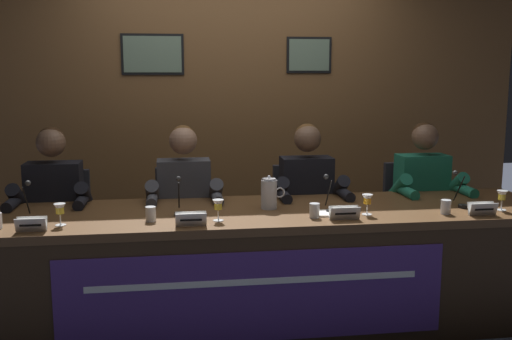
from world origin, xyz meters
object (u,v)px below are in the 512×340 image
at_px(water_pitcher_central, 269,194).
at_px(chair_center_right, 302,229).
at_px(conference_table, 258,250).
at_px(chair_far_left, 61,238).
at_px(microphone_center_right, 329,200).
at_px(nameplate_far_right, 482,209).
at_px(document_stack_center_right, 335,213).
at_px(panelist_far_left, 53,206).
at_px(panelist_center_left, 184,202).
at_px(water_cup_center_right, 314,211).
at_px(microphone_far_right, 460,195).
at_px(juice_glass_far_left, 60,210).
at_px(microphone_center_left, 179,202).
at_px(nameplate_center_left, 191,219).
at_px(panelist_center_right, 309,198).
at_px(water_cup_far_right, 446,208).
at_px(juice_glass_center_left, 218,206).
at_px(nameplate_center_right, 345,213).
at_px(chair_center_left, 185,233).
at_px(juice_glass_far_right, 502,197).
at_px(panelist_far_right, 426,194).
at_px(water_cup_center_left, 151,215).
at_px(juice_glass_center_right, 367,201).
at_px(microphone_far_left, 26,207).
at_px(chair_far_right, 413,225).
at_px(nameplate_far_left, 31,224).

bearing_deg(water_pitcher_central, chair_center_right, 59.76).
xyz_separation_m(conference_table, chair_far_left, (-1.29, 0.74, -0.08)).
distance_m(chair_center_right, microphone_center_right, 0.81).
relative_size(nameplate_far_right, document_stack_center_right, 0.73).
bearing_deg(panelist_far_left, panelist_center_left, 0.00).
bearing_deg(water_cup_center_right, microphone_far_right, 9.21).
bearing_deg(water_cup_center_right, juice_glass_far_left, 179.09).
xyz_separation_m(panelist_far_left, microphone_center_left, (0.82, -0.46, 0.10)).
xyz_separation_m(nameplate_center_left, water_pitcher_central, (0.50, 0.36, 0.05)).
relative_size(panelist_center_right, water_cup_far_right, 14.41).
bearing_deg(microphone_center_right, juice_glass_center_left, -168.85).
distance_m(nameplate_center_right, water_cup_far_right, 0.65).
height_order(conference_table, water_pitcher_central, water_pitcher_central).
distance_m(chair_center_left, chair_center_right, 0.86).
xyz_separation_m(chair_center_right, water_cup_center_right, (-0.12, -0.86, 0.34)).
height_order(nameplate_far_right, water_pitcher_central, water_pitcher_central).
bearing_deg(conference_table, water_pitcher_central, 58.72).
bearing_deg(juice_glass_far_right, chair_far_left, 163.24).
distance_m(panelist_center_right, nameplate_center_right, 0.74).
bearing_deg(water_pitcher_central, microphone_far_right, -5.08).
distance_m(chair_center_right, juice_glass_far_right, 1.41).
xyz_separation_m(panelist_far_right, water_cup_far_right, (-0.18, -0.68, 0.07)).
bearing_deg(water_cup_center_left, document_stack_center_right, 0.57).
relative_size(juice_glass_center_right, document_stack_center_right, 0.54).
bearing_deg(panelist_center_left, microphone_far_left, -152.10).
distance_m(conference_table, chair_far_right, 1.49).
height_order(chair_far_left, chair_far_right, same).
relative_size(nameplate_far_left, document_stack_center_right, 0.69).
relative_size(microphone_center_left, chair_center_right, 0.24).
bearing_deg(juice_glass_far_right, water_cup_far_right, -174.44).
distance_m(juice_glass_far_left, panelist_far_right, 2.51).
bearing_deg(microphone_center_right, water_pitcher_central, 159.69).
xyz_separation_m(juice_glass_center_left, panelist_far_right, (1.55, 0.66, -0.11)).
bearing_deg(chair_center_left, nameplate_center_left, -88.71).
distance_m(juice_glass_center_right, microphone_center_right, 0.23).
bearing_deg(water_cup_far_right, microphone_center_right, 166.97).
height_order(juice_glass_far_left, juice_glass_center_left, same).
relative_size(microphone_center_left, water_cup_center_right, 2.54).
xyz_separation_m(chair_center_right, nameplate_center_right, (0.04, -0.93, 0.34)).
bearing_deg(water_cup_center_left, water_cup_far_right, -2.15).
relative_size(juice_glass_center_right, water_cup_far_right, 1.46).
distance_m(nameplate_far_left, nameplate_center_right, 1.73).
xyz_separation_m(chair_center_left, microphone_center_left, (-0.04, -0.66, 0.38)).
relative_size(juice_glass_center_left, chair_center_right, 0.14).
distance_m(microphone_center_left, nameplate_far_right, 1.81).
bearing_deg(juice_glass_far_left, panelist_center_left, 42.46).
bearing_deg(water_cup_far_right, microphone_far_right, 44.46).
xyz_separation_m(juice_glass_center_left, chair_far_right, (1.55, 0.86, -0.39)).
bearing_deg(chair_far_left, juice_glass_far_right, -16.76).
relative_size(nameplate_far_right, water_cup_far_right, 1.98).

